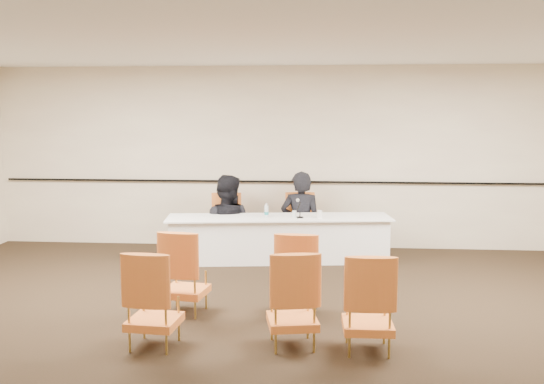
{
  "coord_description": "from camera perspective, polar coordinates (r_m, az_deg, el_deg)",
  "views": [
    {
      "loc": [
        0.48,
        -6.01,
        2.22
      ],
      "look_at": [
        -0.23,
        2.6,
        1.1
      ],
      "focal_mm": 40.0,
      "sensor_mm": 36.0,
      "label": 1
    }
  ],
  "objects": [
    {
      "name": "aud_chair_front_mid",
      "position": [
        6.72,
        2.47,
        -7.66
      ],
      "size": [
        0.53,
        0.53,
        0.95
      ],
      "primitive_type": null,
      "rotation": [
        0.0,
        0.0,
        -0.07
      ],
      "color": "orange",
      "rests_on": "ground"
    },
    {
      "name": "aud_chair_back_mid",
      "position": [
        5.85,
        1.94,
        -9.96
      ],
      "size": [
        0.58,
        0.58,
        0.95
      ],
      "primitive_type": null,
      "rotation": [
        0.0,
        0.0,
        0.19
      ],
      "color": "orange",
      "rests_on": "ground"
    },
    {
      "name": "panelist_second_chair",
      "position": [
        9.68,
        -4.33,
        -3.02
      ],
      "size": [
        0.56,
        0.56,
        0.95
      ],
      "primitive_type": null,
      "rotation": [
        0.0,
        0.0,
        0.12
      ],
      "color": "orange",
      "rests_on": "ground"
    },
    {
      "name": "aud_chair_back_left",
      "position": [
        5.95,
        -11.05,
        -9.8
      ],
      "size": [
        0.54,
        0.54,
        0.95
      ],
      "primitive_type": null,
      "rotation": [
        0.0,
        0.0,
        -0.09
      ],
      "color": "orange",
      "rests_on": "ground"
    },
    {
      "name": "panelist_main_chair",
      "position": [
        9.71,
        2.74,
        -2.97
      ],
      "size": [
        0.56,
        0.56,
        0.95
      ],
      "primitive_type": null,
      "rotation": [
        0.0,
        0.0,
        0.12
      ],
      "color": "orange",
      "rests_on": "ground"
    },
    {
      "name": "wall_back",
      "position": [
        10.05,
        1.97,
        3.27
      ],
      "size": [
        10.0,
        0.04,
        3.0
      ],
      "primitive_type": "cube",
      "color": "beige",
      "rests_on": "ground"
    },
    {
      "name": "panelist_main",
      "position": [
        9.72,
        2.74,
        -3.33
      ],
      "size": [
        0.7,
        0.49,
        1.8
      ],
      "primitive_type": "imported",
      "rotation": [
        0.0,
        0.0,
        3.04
      ],
      "color": "black",
      "rests_on": "ground"
    },
    {
      "name": "coffee_cup",
      "position": [
        9.03,
        4.51,
        -2.11
      ],
      "size": [
        0.09,
        0.09,
        0.12
      ],
      "primitive_type": "cylinder",
      "rotation": [
        0.0,
        0.0,
        -0.22
      ],
      "color": "white",
      "rests_on": "panel_table"
    },
    {
      "name": "aud_chair_front_left",
      "position": [
        6.87,
        -8.19,
        -7.4
      ],
      "size": [
        0.57,
        0.57,
        0.95
      ],
      "primitive_type": null,
      "rotation": [
        0.0,
        0.0,
        -0.14
      ],
      "color": "orange",
      "rests_on": "ground"
    },
    {
      "name": "papers",
      "position": [
        9.14,
        2.95,
        -2.35
      ],
      "size": [
        0.37,
        0.36,
        0.0
      ],
      "primitive_type": "cube",
      "rotation": [
        0.0,
        0.0,
        0.65
      ],
      "color": "white",
      "rests_on": "panel_table"
    },
    {
      "name": "panelist_second",
      "position": [
        9.7,
        -4.32,
        -3.73
      ],
      "size": [
        0.98,
        0.82,
        1.82
      ],
      "primitive_type": "imported",
      "rotation": [
        0.0,
        0.0,
        2.99
      ],
      "color": "black",
      "rests_on": "ground"
    },
    {
      "name": "wall_rail",
      "position": [
        10.04,
        1.95,
        0.98
      ],
      "size": [
        9.8,
        0.04,
        0.03
      ],
      "primitive_type": "cube",
      "color": "black",
      "rests_on": "wall_back"
    },
    {
      "name": "ceiling",
      "position": [
        6.08,
        0.15,
        14.77
      ],
      "size": [
        10.0,
        10.0,
        0.0
      ],
      "primitive_type": "plane",
      "rotation": [
        3.14,
        0.0,
        0.0
      ],
      "color": "white",
      "rests_on": "ground"
    },
    {
      "name": "drinking_glass",
      "position": [
        9.11,
        2.12,
        -2.07
      ],
      "size": [
        0.07,
        0.07,
        0.1
      ],
      "primitive_type": "cylinder",
      "rotation": [
        0.0,
        0.0,
        0.15
      ],
      "color": "silver",
      "rests_on": "panel_table"
    },
    {
      "name": "panel_table",
      "position": [
        9.2,
        0.65,
        -4.42
      ],
      "size": [
        3.44,
        1.2,
        0.67
      ],
      "primitive_type": null,
      "rotation": [
        0.0,
        0.0,
        0.12
      ],
      "color": "white",
      "rests_on": "ground"
    },
    {
      "name": "aud_chair_back_right",
      "position": [
        5.81,
        9.03,
        -10.17
      ],
      "size": [
        0.51,
        0.51,
        0.95
      ],
      "primitive_type": null,
      "rotation": [
        0.0,
        0.0,
        0.02
      ],
      "color": "orange",
      "rests_on": "ground"
    },
    {
      "name": "water_bottle",
      "position": [
        9.1,
        -0.53,
        -1.73
      ],
      "size": [
        0.07,
        0.07,
        0.21
      ],
      "primitive_type": null,
      "rotation": [
        0.0,
        0.0,
        -0.2
      ],
      "color": "teal",
      "rests_on": "panel_table"
    },
    {
      "name": "microphone",
      "position": [
        9.01,
        2.65,
        -1.59
      ],
      "size": [
        0.15,
        0.22,
        0.28
      ],
      "primitive_type": null,
      "rotation": [
        0.0,
        0.0,
        0.26
      ],
      "color": "black",
      "rests_on": "panel_table"
    },
    {
      "name": "floor",
      "position": [
        6.42,
        0.14,
        -12.83
      ],
      "size": [
        10.0,
        10.0,
        0.0
      ],
      "primitive_type": "plane",
      "color": "black",
      "rests_on": "ground"
    }
  ]
}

